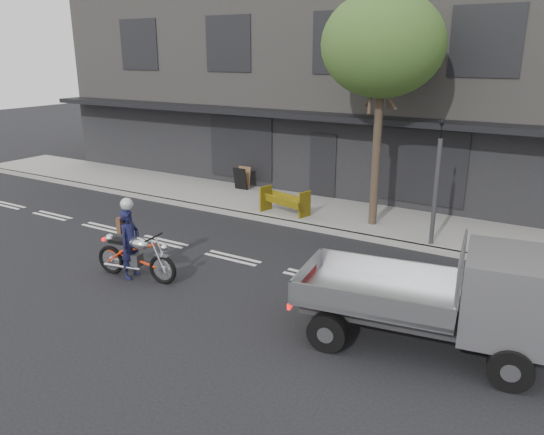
{
  "coord_description": "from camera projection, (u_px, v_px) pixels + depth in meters",
  "views": [
    {
      "loc": [
        7.51,
        -10.41,
        5.11
      ],
      "look_at": [
        0.89,
        0.5,
        1.12
      ],
      "focal_mm": 35.0,
      "sensor_mm": 36.0,
      "label": 1
    }
  ],
  "objects": [
    {
      "name": "kerb",
      "position": [
        291.0,
        224.0,
        16.24
      ],
      "size": [
        32.0,
        0.2,
        0.15
      ],
      "primitive_type": "cube",
      "color": "gray",
      "rests_on": "ground"
    },
    {
      "name": "building_main",
      "position": [
        389.0,
        80.0,
        21.76
      ],
      "size": [
        26.0,
        10.0,
        8.0
      ],
      "primitive_type": "cube",
      "color": "slate",
      "rests_on": "ground"
    },
    {
      "name": "sidewalk",
      "position": [
        315.0,
        211.0,
        17.55
      ],
      "size": [
        32.0,
        3.2,
        0.15
      ],
      "primitive_type": "cube",
      "color": "gray",
      "rests_on": "ground"
    },
    {
      "name": "sandwich_board",
      "position": [
        240.0,
        179.0,
        19.84
      ],
      "size": [
        0.54,
        0.37,
        0.84
      ],
      "primitive_type": null,
      "rotation": [
        0.0,
        0.0,
        0.03
      ],
      "color": "black",
      "rests_on": "sidewalk"
    },
    {
      "name": "construction_barrier",
      "position": [
        281.0,
        202.0,
        16.71
      ],
      "size": [
        1.64,
        0.99,
        0.86
      ],
      "primitive_type": null,
      "rotation": [
        0.0,
        0.0,
        -0.26
      ],
      "color": "#DDB50B",
      "rests_on": "sidewalk"
    },
    {
      "name": "traffic_light_pole",
      "position": [
        436.0,
        190.0,
        13.9
      ],
      "size": [
        0.12,
        0.12,
        3.5
      ],
      "color": "#2D2D30",
      "rests_on": "ground"
    },
    {
      "name": "ground",
      "position": [
        233.0,
        258.0,
        13.73
      ],
      "size": [
        80.0,
        80.0,
        0.0
      ],
      "primitive_type": "plane",
      "color": "black",
      "rests_on": "ground"
    },
    {
      "name": "motorcycle",
      "position": [
        136.0,
        255.0,
        12.36
      ],
      "size": [
        2.2,
        0.64,
        1.13
      ],
      "rotation": [
        0.0,
        0.0,
        0.13
      ],
      "color": "black",
      "rests_on": "ground"
    },
    {
      "name": "street_tree",
      "position": [
        383.0,
        46.0,
        14.5
      ],
      "size": [
        3.4,
        3.4,
        6.74
      ],
      "color": "#382B21",
      "rests_on": "ground"
    },
    {
      "name": "flatbed_ute",
      "position": [
        487.0,
        296.0,
        8.93
      ],
      "size": [
        4.65,
        2.42,
        2.06
      ],
      "rotation": [
        0.0,
        0.0,
        0.15
      ],
      "color": "black",
      "rests_on": "ground"
    },
    {
      "name": "rider",
      "position": [
        130.0,
        244.0,
        12.36
      ],
      "size": [
        0.47,
        0.65,
        1.66
      ],
      "primitive_type": "imported",
      "rotation": [
        0.0,
        0.0,
        1.7
      ],
      "color": "#131435",
      "rests_on": "ground"
    }
  ]
}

